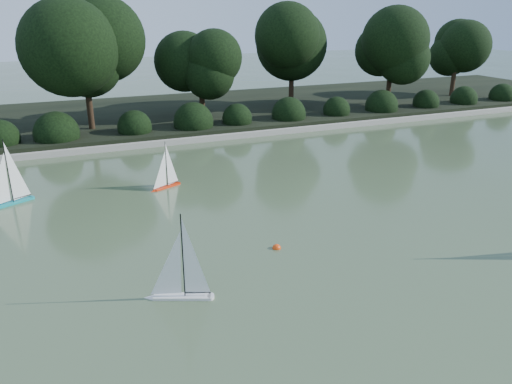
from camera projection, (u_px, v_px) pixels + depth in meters
ground at (341, 266)px, 8.43m from camera, size 80.00×80.00×0.00m
pond_coping at (195, 139)px, 16.20m from camera, size 40.00×0.35×0.18m
far_bank at (167, 115)px, 19.65m from camera, size 40.00×8.00×0.30m
tree_line at (206, 51)px, 17.87m from camera, size 26.31×3.93×4.39m
shrub_hedge at (187, 123)px, 16.86m from camera, size 29.10×1.10×1.10m
sailboat_white_a at (176, 285)px, 7.41m from camera, size 1.04×0.55×1.46m
sailboat_orange at (164, 181)px, 12.00m from camera, size 0.85×0.48×1.21m
sailboat_teal at (6, 195)px, 10.93m from camera, size 1.08×0.67×1.56m
race_buoy at (277, 248)px, 9.04m from camera, size 0.16×0.16×0.16m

